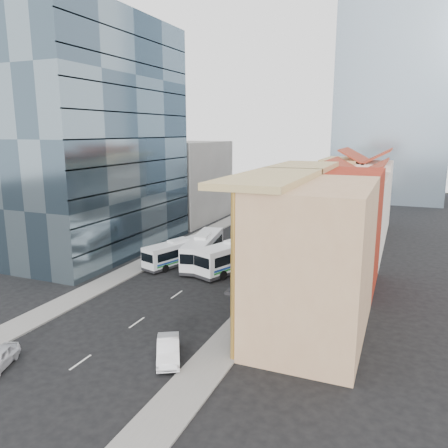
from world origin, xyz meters
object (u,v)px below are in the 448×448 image
at_px(office_tower, 99,138).
at_px(bus_right, 237,254).
at_px(bus_left_far, 203,249).
at_px(sedan_right, 168,350).
at_px(shophouse_tan, 315,260).
at_px(bus_left_near, 179,252).

bearing_deg(office_tower, bus_right, -3.68).
height_order(office_tower, bus_right, office_tower).
xyz_separation_m(bus_left_far, sedan_right, (7.50, -21.72, -1.10)).
xyz_separation_m(shophouse_tan, sedan_right, (-8.50, -8.30, -5.26)).
distance_m(shophouse_tan, bus_left_near, 22.61).
relative_size(bus_left_far, bus_right, 1.00).
bearing_deg(sedan_right, bus_left_far, 79.75).
bearing_deg(office_tower, sedan_right, -44.74).
bearing_deg(bus_left_near, shophouse_tan, -14.53).
bearing_deg(bus_left_far, office_tower, 167.11).
bearing_deg(bus_left_far, shophouse_tan, -50.68).
relative_size(bus_left_far, sedan_right, 2.56).
relative_size(bus_left_near, sedan_right, 2.21).
bearing_deg(bus_left_near, bus_left_far, 45.91).
relative_size(shophouse_tan, office_tower, 0.47).
bearing_deg(bus_left_near, sedan_right, -45.17).
height_order(bus_left_far, bus_right, bus_right).
distance_m(shophouse_tan, bus_left_far, 21.30).
xyz_separation_m(shophouse_tan, office_tower, (-31.00, 14.00, 9.00)).
bearing_deg(bus_left_near, office_tower, -170.38).
height_order(shophouse_tan, bus_left_near, shophouse_tan).
xyz_separation_m(office_tower, bus_left_far, (15.00, -0.58, -13.17)).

